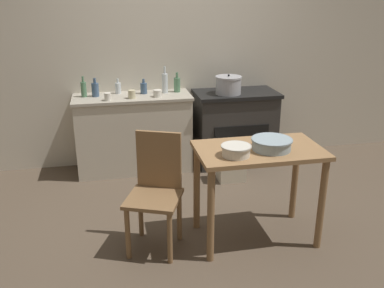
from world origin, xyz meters
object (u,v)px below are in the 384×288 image
Objects in this scene: chair at (156,189)px; cup_right at (132,94)px; cup_far_right at (157,93)px; work_table at (258,165)px; bottle_center_left at (144,88)px; cup_mid_right at (108,97)px; mixing_bowl_small at (236,150)px; mixing_bowl_large at (272,144)px; stock_pot at (228,85)px; bottle_far_left at (118,88)px; flour_sack at (231,165)px; bottle_mid_left at (165,83)px; bottle_center at (95,89)px; bottle_center_right at (84,89)px; stove at (235,127)px; bottle_left at (177,84)px.

chair is 10.49× the size of cup_right.
work_table is at bearing -68.61° from cup_far_right.
bottle_center_left is 2.03× the size of cup_mid_right.
chair reaches higher than mixing_bowl_small.
cup_mid_right is at bearing 128.47° from mixing_bowl_large.
stock_pot is at bearing 1.20° from cup_right.
mixing_bowl_small is 2.06m from bottle_far_left.
bottle_mid_left is at bearing 137.04° from flour_sack.
bottle_center_right is (-0.12, 0.00, 0.01)m from bottle_center.
bottle_center_right is (-0.65, -0.02, 0.02)m from bottle_center_left.
work_table is 3.32× the size of bottle_mid_left.
work_table is at bearing -97.13° from stock_pot.
stock_pot is at bearing -146.95° from stove.
work_table is 0.21m from mixing_bowl_large.
bottle_mid_left reaches higher than bottle_center_left.
cup_far_right reaches higher than flour_sack.
bottle_center_right reaches higher than bottle_center.
cup_mid_right is (-1.26, 0.36, 0.73)m from flour_sack.
bottle_left is (-0.13, 1.84, 0.11)m from mixing_bowl_small.
mixing_bowl_large is 1.83m from bottle_left.
stock_pot reaches higher than bottle_center.
stove is 3.16× the size of bottle_mid_left.
bottle_left is at bearing 37.65° from cup_far_right.
stove is at bearing -5.25° from bottle_center_left.
stock_pot reaches higher than bottle_far_left.
bottle_left is 0.32m from cup_far_right.
cup_far_right is (0.65, -0.16, -0.04)m from bottle_center.
mixing_bowl_large is at bearing -59.15° from bottle_far_left.
bottle_center_left is (-0.50, 1.84, 0.09)m from mixing_bowl_small.
stock_pot reaches higher than cup_mid_right.
bottle_center is at bearing 126.58° from work_table.
bottle_left is 1.10× the size of bottle_center.
bottle_mid_left is 0.76m from bottle_center.
mixing_bowl_small is at bearing -104.20° from stock_pot.
cup_right is (-0.06, 1.46, 0.42)m from chair.
mixing_bowl_large is at bearing -50.03° from bottle_center_right.
work_table is at bearing -50.94° from bottle_center_right.
bottle_mid_left is at bearing 1.10° from bottle_center.
stove reaches higher than flour_sack.
bottle_center_right is 0.53m from cup_right.
bottle_center_left is 0.82× the size of bottle_center.
chair reaches higher than flour_sack.
work_table is 4.43× the size of bottle_center_right.
work_table is 4.94× the size of bottle_center.
stock_pot is at bearing -10.47° from bottle_center_left.
cup_mid_right is (-0.40, -0.24, -0.02)m from bottle_center_left.
stove is 1.65m from bottle_center.
bottle_left is (0.46, 1.66, 0.46)m from chair.
stove is at bearing 72.85° from mixing_bowl_small.
bottle_mid_left is 3.35× the size of cup_far_right.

